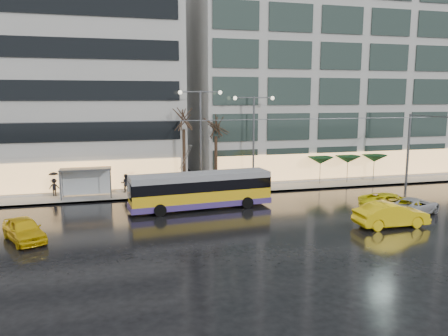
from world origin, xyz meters
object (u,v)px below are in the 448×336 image
object	(u,v)px
trolleybus	(201,191)
bus_shelter	(81,176)
street_lamp_near	(201,127)
taxi_a	(24,229)

from	to	relation	value
trolleybus	bus_shelter	xyz separation A→B (m)	(-9.14, 5.82, 0.58)
trolleybus	street_lamp_near	distance (m)	7.62
street_lamp_near	taxi_a	distance (m)	17.80
trolleybus	bus_shelter	bearing A→B (deg)	147.49
bus_shelter	taxi_a	size ratio (longest dim) A/B	0.99
bus_shelter	street_lamp_near	world-z (taller)	street_lamp_near
street_lamp_near	taxi_a	size ratio (longest dim) A/B	2.13
trolleybus	street_lamp_near	bearing A→B (deg)	78.17
bus_shelter	street_lamp_near	distance (m)	11.14
bus_shelter	taxi_a	world-z (taller)	bus_shelter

